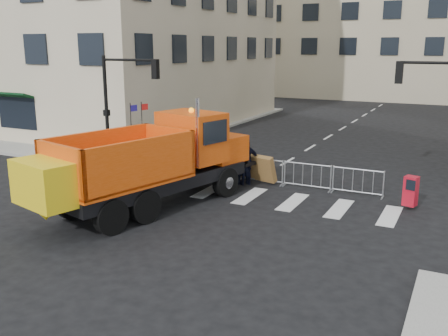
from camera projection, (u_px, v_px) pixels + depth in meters
The scene contains 10 objects.
ground at pixel (158, 239), 15.48m from camera, with size 120.00×120.00×0.00m, color black.
sidewalk_back at pixel (262, 175), 22.85m from camera, with size 64.00×5.00×0.15m, color gray.
traffic_light_left at pixel (107, 111), 24.82m from camera, with size 0.18×0.18×5.40m, color black.
crowd_barriers at pixel (239, 168), 22.28m from camera, with size 12.60×0.60×1.10m, color #9EA0A5, non-canonical shape.
plow_truck at pixel (148, 161), 18.05m from camera, with size 5.33×10.75×4.03m.
cop_a at pixel (243, 161), 21.45m from camera, with size 0.74×0.49×2.04m, color black.
cop_b at pixel (208, 157), 22.19m from camera, with size 1.00×0.78×2.06m, color black.
cop_c at pixel (246, 161), 21.38m from camera, with size 1.21×0.50×2.06m, color black.
worker at pixel (210, 145), 24.80m from camera, with size 1.13×0.65×1.76m, color #CACB17.
newspaper_box at pixel (411, 191), 18.18m from camera, with size 0.45×0.40×1.10m, color #B40D1F.
Camera 1 is at (8.29, -12.07, 5.85)m, focal length 40.00 mm.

